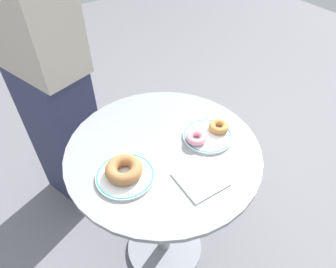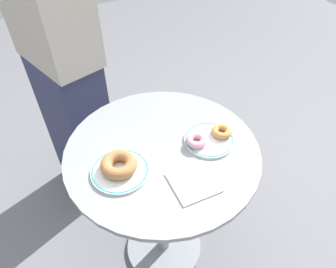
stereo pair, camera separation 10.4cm
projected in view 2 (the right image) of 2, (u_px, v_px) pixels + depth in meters
The scene contains 9 objects.
ground_plane at pixel (164, 248), 1.57m from camera, with size 7.00×7.00×0.02m, color slate.
cafe_table at pixel (163, 189), 1.23m from camera, with size 0.69×0.69×0.74m.
plate_left at pixel (120, 171), 0.98m from camera, with size 0.19×0.19×0.01m.
plate_right at pixel (209, 140), 1.08m from camera, with size 0.18×0.18×0.01m.
donut_cinnamon at pixel (119, 164), 0.96m from camera, with size 0.12×0.12×0.04m, color #A36B3D.
donut_old_fashioned at pixel (222, 131), 1.09m from camera, with size 0.07×0.07×0.02m, color #BC7F42.
donut_pink_frosted at pixel (197, 140), 1.05m from camera, with size 0.07×0.07×0.02m, color pink.
paper_napkin at pixel (193, 182), 0.95m from camera, with size 0.14×0.14×0.01m, color white.
person_figure at pixel (60, 57), 1.33m from camera, with size 0.34×0.45×1.69m.
Camera 2 is at (-0.29, -0.68, 1.50)m, focal length 32.17 mm.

